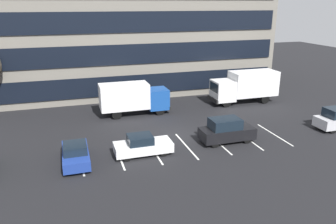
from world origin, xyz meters
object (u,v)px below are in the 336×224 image
(suv_black, at_px, (226,130))
(box_truck_blue, at_px, (133,97))
(sedan_navy, at_px, (76,154))
(sedan_white, at_px, (142,145))
(box_truck_white, at_px, (245,85))

(suv_black, bearing_deg, box_truck_blue, 122.55)
(sedan_navy, height_order, suv_black, suv_black)
(box_truck_blue, bearing_deg, sedan_white, -97.50)
(sedan_white, relative_size, suv_black, 0.97)
(box_truck_blue, height_order, sedan_white, box_truck_blue)
(box_truck_white, height_order, suv_black, box_truck_white)
(sedan_white, xyz_separation_m, suv_black, (7.33, 0.35, 0.25))
(sedan_white, distance_m, suv_black, 7.34)
(box_truck_white, distance_m, sedan_white, 18.05)
(box_truck_blue, distance_m, sedan_navy, 11.71)
(box_truck_white, height_order, sedan_navy, box_truck_white)
(box_truck_white, relative_size, sedan_navy, 1.78)
(suv_black, bearing_deg, box_truck_white, 53.40)
(box_truck_white, xyz_separation_m, sedan_navy, (-19.76, -10.32, -1.31))
(box_truck_blue, relative_size, sedan_navy, 1.63)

